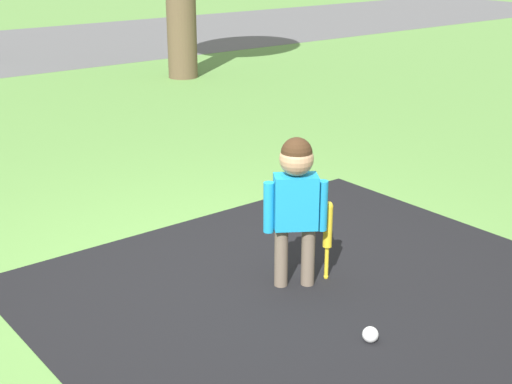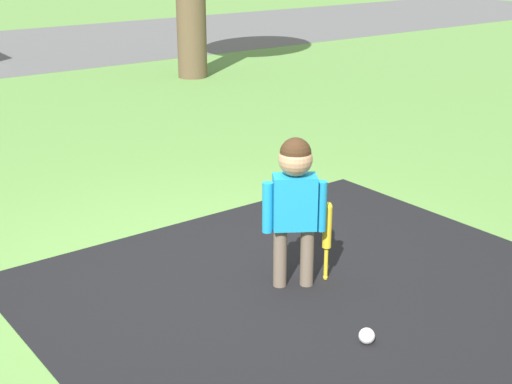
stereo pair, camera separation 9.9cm
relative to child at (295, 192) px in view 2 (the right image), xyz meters
The scene contains 4 objects.
ground_plane 0.84m from the child, 138.41° to the left, with size 60.00×60.00×0.00m, color #5B8C42.
child is the anchor object (origin of this frame).
baseball_bat 0.37m from the child, 16.11° to the right, with size 0.06×0.06×0.55m.
sports_ball 1.00m from the child, 98.83° to the right, with size 0.09×0.09×0.09m.
Camera 2 is at (-2.30, -3.53, 2.15)m, focal length 50.00 mm.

